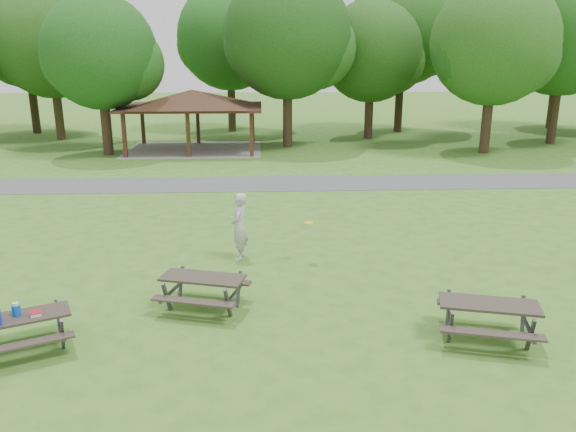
# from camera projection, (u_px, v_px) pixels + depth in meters

# --- Properties ---
(ground) EXTENTS (160.00, 160.00, 0.00)m
(ground) POSITION_uv_depth(u_px,v_px,m) (253.00, 319.00, 12.91)
(ground) COLOR #396B1E
(ground) RESTS_ON ground
(asphalt_path) EXTENTS (120.00, 3.20, 0.02)m
(asphalt_path) POSITION_uv_depth(u_px,v_px,m) (256.00, 184.00, 26.34)
(asphalt_path) COLOR #48484A
(asphalt_path) RESTS_ON ground
(pavilion) EXTENTS (8.60, 7.01, 3.76)m
(pavilion) POSITION_uv_depth(u_px,v_px,m) (192.00, 101.00, 34.90)
(pavilion) COLOR #3B1F15
(pavilion) RESTS_ON ground
(tree_row_c) EXTENTS (8.19, 7.80, 10.67)m
(tree_row_c) POSITION_uv_depth(u_px,v_px,m) (52.00, 44.00, 38.29)
(tree_row_c) COLOR #322516
(tree_row_c) RESTS_ON ground
(tree_row_d) EXTENTS (6.93, 6.60, 9.27)m
(tree_row_d) POSITION_uv_depth(u_px,v_px,m) (102.00, 56.00, 32.51)
(tree_row_d) COLOR #2F1F15
(tree_row_d) RESTS_ON ground
(tree_row_e) EXTENTS (8.40, 8.00, 11.02)m
(tree_row_e) POSITION_uv_depth(u_px,v_px,m) (289.00, 39.00, 35.14)
(tree_row_e) COLOR #322316
(tree_row_e) RESTS_ON ground
(tree_row_f) EXTENTS (7.35, 7.00, 9.55)m
(tree_row_f) POSITION_uv_depth(u_px,v_px,m) (372.00, 55.00, 39.04)
(tree_row_f) COLOR #311E16
(tree_row_f) RESTS_ON ground
(tree_row_g) EXTENTS (7.77, 7.40, 10.25)m
(tree_row_g) POSITION_uv_depth(u_px,v_px,m) (495.00, 46.00, 32.95)
(tree_row_g) COLOR #301F15
(tree_row_g) RESTS_ON ground
(tree_row_h) EXTENTS (8.61, 8.20, 11.37)m
(tree_row_h) POSITION_uv_depth(u_px,v_px,m) (565.00, 36.00, 36.40)
(tree_row_h) COLOR #2F1E15
(tree_row_h) RESTS_ON ground
(tree_deep_a) EXTENTS (8.40, 8.00, 11.38)m
(tree_deep_a) POSITION_uv_depth(u_px,v_px,m) (27.00, 36.00, 41.35)
(tree_deep_a) COLOR black
(tree_deep_a) RESTS_ON ground
(tree_deep_b) EXTENTS (8.40, 8.00, 11.13)m
(tree_deep_b) POSITION_uv_depth(u_px,v_px,m) (231.00, 40.00, 42.60)
(tree_deep_b) COLOR #322116
(tree_deep_b) RESTS_ON ground
(tree_deep_c) EXTENTS (8.82, 8.40, 11.90)m
(tree_deep_c) POSITION_uv_depth(u_px,v_px,m) (404.00, 32.00, 42.10)
(tree_deep_c) COLOR black
(tree_deep_c) RESTS_ON ground
(tree_deep_d) EXTENTS (8.40, 8.00, 11.27)m
(tree_deep_d) POSITION_uv_depth(u_px,v_px,m) (562.00, 39.00, 44.26)
(tree_deep_d) COLOR black
(tree_deep_d) RESTS_ON ground
(picnic_table_near) EXTENTS (2.33, 2.14, 1.30)m
(picnic_table_near) POSITION_uv_depth(u_px,v_px,m) (10.00, 320.00, 11.20)
(picnic_table_near) COLOR #2C2520
(picnic_table_near) RESTS_ON ground
(picnic_table_middle) EXTENTS (2.30, 2.04, 0.85)m
(picnic_table_middle) POSITION_uv_depth(u_px,v_px,m) (203.00, 284.00, 13.27)
(picnic_table_middle) COLOR #2E2821
(picnic_table_middle) RESTS_ON ground
(picnic_table_far) EXTENTS (2.38, 2.09, 0.88)m
(picnic_table_far) POSITION_uv_depth(u_px,v_px,m) (489.00, 312.00, 11.79)
(picnic_table_far) COLOR #2F2822
(picnic_table_far) RESTS_ON ground
(frisbee_in_flight) EXTENTS (0.34, 0.34, 0.02)m
(frisbee_in_flight) POSITION_uv_depth(u_px,v_px,m) (309.00, 223.00, 16.14)
(frisbee_in_flight) COLOR yellow
(frisbee_in_flight) RESTS_ON ground
(frisbee_thrower) EXTENTS (0.57, 0.79, 2.01)m
(frisbee_thrower) POSITION_uv_depth(u_px,v_px,m) (239.00, 227.00, 16.43)
(frisbee_thrower) COLOR #B0B0B3
(frisbee_thrower) RESTS_ON ground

